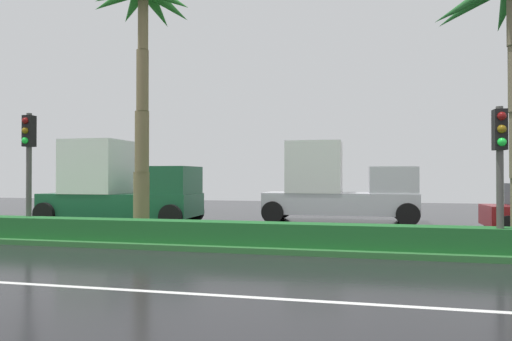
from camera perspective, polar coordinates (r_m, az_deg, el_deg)
ground_plane at (r=14.51m, az=7.84°, el=-8.73°), size 90.00×42.00×0.10m
near_lane_divider_stripe at (r=7.67m, az=3.30°, el=-15.67°), size 81.00×0.14×0.01m
median_strip at (r=13.50m, az=7.48°, el=-8.80°), size 85.50×4.00×0.15m
median_hedge at (r=12.07m, az=6.88°, el=-7.98°), size 76.50×0.70×0.60m
palm_tree_mid_left at (r=15.81m, az=-13.89°, el=17.08°), size 3.52×3.43×8.38m
traffic_signal_median_left at (r=15.70m, az=-26.42°, el=2.16°), size 0.28×0.43×3.76m
traffic_signal_median_right at (r=12.22m, az=28.07°, el=2.02°), size 0.28×0.43×3.48m
box_truck_lead at (r=19.72m, az=-16.61°, el=-1.91°), size 6.40×2.64×3.46m
box_truck_following at (r=20.06m, az=10.09°, el=-1.91°), size 6.40×2.64×3.46m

